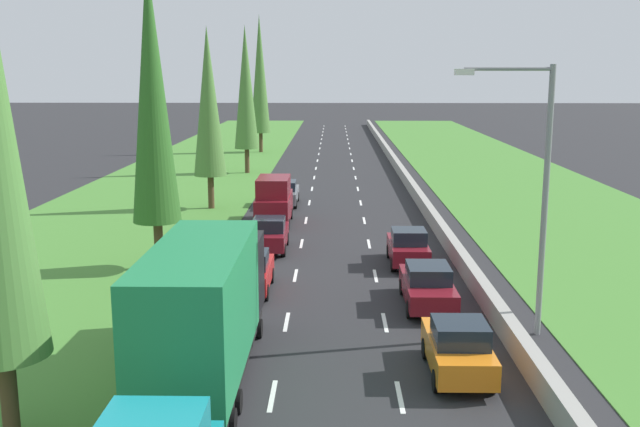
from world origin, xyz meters
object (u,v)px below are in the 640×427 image
(green_box_truck_left_lane, at_px, (205,308))
(poplar_tree_third, at_px, (208,102))
(poplar_tree_second, at_px, (152,93))
(street_light_mast, at_px, (536,182))
(red_hatchback_left_lane, at_px, (249,272))
(poplar_tree_fifth, at_px, (260,75))
(orange_hatchback_right_lane, at_px, (458,348))
(maroon_sedan_right_lane, at_px, (427,285))
(maroon_hatchback_left_lane, at_px, (270,234))
(grey_sedan_left_lane, at_px, (284,193))
(maroon_van_left_lane, at_px, (274,201))
(maroon_hatchback_right_lane, at_px, (408,247))
(poplar_tree_fourth, at_px, (246,88))

(green_box_truck_left_lane, height_order, poplar_tree_third, poplar_tree_third)
(green_box_truck_left_lane, xyz_separation_m, poplar_tree_second, (-4.26, 12.05, 5.69))
(poplar_tree_third, bearing_deg, street_light_mast, -57.37)
(red_hatchback_left_lane, relative_size, poplar_tree_fifth, 0.26)
(green_box_truck_left_lane, xyz_separation_m, poplar_tree_fifth, (-4.51, 60.68, 6.32))
(orange_hatchback_right_lane, bearing_deg, poplar_tree_third, 113.93)
(maroon_sedan_right_lane, distance_m, red_hatchback_left_lane, 7.17)
(orange_hatchback_right_lane, height_order, maroon_hatchback_left_lane, same)
(red_hatchback_left_lane, height_order, poplar_tree_third, poplar_tree_third)
(red_hatchback_left_lane, distance_m, grey_sedan_left_lane, 19.57)
(orange_hatchback_right_lane, xyz_separation_m, poplar_tree_third, (-11.63, 26.21, 6.04))
(red_hatchback_left_lane, height_order, grey_sedan_left_lane, red_hatchback_left_lane)
(red_hatchback_left_lane, bearing_deg, poplar_tree_second, 142.74)
(maroon_van_left_lane, bearing_deg, street_light_mast, -60.60)
(green_box_truck_left_lane, distance_m, maroon_sedan_right_lane, 10.08)
(street_light_mast, bearing_deg, green_box_truck_left_lane, -158.66)
(orange_hatchback_right_lane, bearing_deg, poplar_tree_second, 135.04)
(poplar_tree_third, bearing_deg, maroon_hatchback_right_lane, -50.41)
(maroon_hatchback_left_lane, height_order, street_light_mast, street_light_mast)
(poplar_tree_fourth, bearing_deg, orange_hatchback_right_lane, -75.34)
(maroon_hatchback_right_lane, relative_size, poplar_tree_third, 0.33)
(maroon_hatchback_right_lane, bearing_deg, poplar_tree_third, 129.59)
(red_hatchback_left_lane, distance_m, maroon_hatchback_left_lane, 6.84)
(maroon_hatchback_left_lane, bearing_deg, maroon_hatchback_right_lane, -20.95)
(orange_hatchback_right_lane, height_order, street_light_mast, street_light_mast)
(green_box_truck_left_lane, bearing_deg, maroon_sedan_right_lane, 44.03)
(grey_sedan_left_lane, distance_m, poplar_tree_fourth, 17.41)
(maroon_sedan_right_lane, distance_m, poplar_tree_third, 23.71)
(maroon_sedan_right_lane, bearing_deg, poplar_tree_fourth, 106.96)
(poplar_tree_third, distance_m, poplar_tree_fourth, 16.98)
(green_box_truck_left_lane, distance_m, poplar_tree_fourth, 44.21)
(orange_hatchback_right_lane, relative_size, poplar_tree_second, 0.29)
(orange_hatchback_right_lane, distance_m, poplar_tree_third, 29.30)
(grey_sedan_left_lane, bearing_deg, poplar_tree_second, -105.79)
(green_box_truck_left_lane, height_order, maroon_van_left_lane, green_box_truck_left_lane)
(green_box_truck_left_lane, bearing_deg, red_hatchback_left_lane, 88.55)
(poplar_tree_second, bearing_deg, red_hatchback_left_lane, -37.26)
(red_hatchback_left_lane, xyz_separation_m, poplar_tree_third, (-4.59, 18.11, 6.04))
(green_box_truck_left_lane, xyz_separation_m, maroon_hatchback_left_lane, (0.43, 15.47, -1.35))
(maroon_hatchback_right_lane, distance_m, poplar_tree_fourth, 33.36)
(poplar_tree_fifth, bearing_deg, poplar_tree_third, -89.76)
(poplar_tree_third, bearing_deg, orange_hatchback_right_lane, -66.07)
(maroon_hatchback_right_lane, distance_m, poplar_tree_fifth, 49.71)
(grey_sedan_left_lane, distance_m, poplar_tree_fifth, 33.72)
(grey_sedan_left_lane, bearing_deg, orange_hatchback_right_lane, -75.88)
(orange_hatchback_right_lane, distance_m, maroon_hatchback_right_lane, 12.41)
(poplar_tree_third, relative_size, poplar_tree_fourth, 0.91)
(maroon_hatchback_left_lane, relative_size, maroon_van_left_lane, 0.80)
(green_box_truck_left_lane, height_order, poplar_tree_fifth, poplar_tree_fifth)
(maroon_hatchback_right_lane, xyz_separation_m, street_light_mast, (3.15, -8.96, 4.40))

